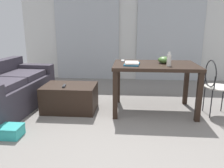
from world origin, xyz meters
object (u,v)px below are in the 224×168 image
(coffee_table, at_px, (70,98))
(bottle_near, at_px, (169,60))
(bowl, at_px, (164,60))
(shoebox, at_px, (10,131))
(tv_remote_on_table, at_px, (123,61))
(book_stack, at_px, (132,63))
(craft_table, at_px, (155,70))
(tv_remote_primary, at_px, (64,86))
(wire_chair, at_px, (215,82))
(couch, at_px, (7,91))

(coffee_table, height_order, bottle_near, bottle_near)
(bowl, bearing_deg, shoebox, -151.03)
(coffee_table, xyz_separation_m, bottle_near, (1.53, -0.11, 0.65))
(tv_remote_on_table, xyz_separation_m, shoebox, (-1.36, -1.26, -0.71))
(bottle_near, relative_size, shoebox, 0.69)
(bottle_near, bearing_deg, tv_remote_on_table, 149.69)
(book_stack, relative_size, shoebox, 1.05)
(craft_table, relative_size, bowl, 6.77)
(tv_remote_primary, relative_size, shoebox, 0.49)
(craft_table, height_order, tv_remote_primary, craft_table)
(wire_chair, height_order, bowl, bowl)
(wire_chair, xyz_separation_m, tv_remote_primary, (-2.30, -0.09, -0.09))
(couch, height_order, shoebox, couch)
(couch, distance_m, shoebox, 1.08)
(coffee_table, bearing_deg, shoebox, -118.07)
(coffee_table, bearing_deg, bottle_near, -3.95)
(tv_remote_primary, bearing_deg, tv_remote_on_table, 16.27)
(coffee_table, relative_size, tv_remote_on_table, 5.71)
(book_stack, xyz_separation_m, tv_remote_on_table, (-0.15, 0.34, -0.01))
(wire_chair, distance_m, tv_remote_on_table, 1.46)
(couch, bearing_deg, bottle_near, -1.33)
(craft_table, height_order, bowl, bowl)
(couch, height_order, tv_remote_on_table, tv_remote_on_table)
(craft_table, bearing_deg, wire_chair, -6.12)
(bottle_near, bearing_deg, craft_table, 133.12)
(couch, xyz_separation_m, bottle_near, (2.56, -0.06, 0.55))
(couch, xyz_separation_m, craft_table, (2.39, 0.13, 0.35))
(coffee_table, xyz_separation_m, craft_table, (1.35, 0.08, 0.46))
(shoebox, bearing_deg, bowl, 28.97)
(bowl, xyz_separation_m, book_stack, (-0.51, -0.20, -0.03))
(bottle_near, distance_m, bowl, 0.26)
(book_stack, bearing_deg, bottle_near, -6.35)
(couch, xyz_separation_m, tv_remote_primary, (0.98, -0.06, 0.12))
(wire_chair, bearing_deg, craft_table, 173.88)
(couch, height_order, bottle_near, bottle_near)
(wire_chair, relative_size, shoebox, 2.84)
(bowl, relative_size, book_stack, 0.60)
(wire_chair, bearing_deg, book_stack, -178.56)
(book_stack, bearing_deg, tv_remote_on_table, 113.47)
(bowl, bearing_deg, wire_chair, -12.39)
(tv_remote_primary, bearing_deg, coffee_table, 54.27)
(book_stack, bearing_deg, tv_remote_primary, -176.66)
(coffee_table, relative_size, tv_remote_primary, 5.65)
(bottle_near, xyz_separation_m, bowl, (-0.03, 0.26, -0.03))
(bottle_near, height_order, shoebox, bottle_near)
(bowl, height_order, book_stack, bowl)
(bowl, bearing_deg, tv_remote_on_table, 167.51)
(couch, bearing_deg, bowl, 4.42)
(couch, xyz_separation_m, book_stack, (2.03, 0.00, 0.48))
(tv_remote_primary, distance_m, shoebox, 1.04)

